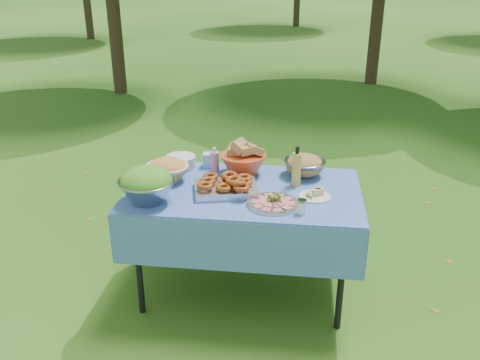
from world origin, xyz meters
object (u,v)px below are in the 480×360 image
Objects in this scene: salad_bowl at (147,185)px; plate_stack at (181,162)px; pasta_bowl_steel at (305,165)px; oil_bottle at (297,166)px; picnic_table at (244,242)px; bread_bowl at (243,159)px; charcuterie_platter at (273,199)px.

salad_bowl is 0.58m from plate_stack.
pasta_bowl_steel is 0.19m from oil_bottle.
plate_stack is at bearing 146.54° from picnic_table.
oil_bottle is (0.36, -0.16, 0.03)m from bread_bowl.
oil_bottle is at bearing 22.27° from salad_bowl.
picnic_table is at bearing 134.72° from charcuterie_platter.
salad_bowl is (-0.55, -0.25, 0.49)m from picnic_table.
bread_bowl is at bearing -177.55° from pasta_bowl_steel.
salad_bowl is at bearing -155.39° from picnic_table.
pasta_bowl_steel is at bearing 36.99° from picnic_table.
bread_bowl is 0.52m from charcuterie_platter.
oil_bottle reaches higher than charcuterie_platter.
oil_bottle is at bearing -23.90° from bread_bowl.
bread_bowl reaches higher than plate_stack.
oil_bottle is at bearing -14.71° from plate_stack.
salad_bowl is 0.73m from bread_bowl.
plate_stack reaches higher than picnic_table.
oil_bottle reaches higher than pasta_bowl_steel.
picnic_table is 0.65m from pasta_bowl_steel.
pasta_bowl_steel is at bearing -2.29° from plate_stack.
charcuterie_platter is 1.21× the size of oil_bottle.
picnic_table is at bearing -161.88° from oil_bottle.
pasta_bowl_steel is at bearing 30.02° from salad_bowl.
salad_bowl reaches higher than pasta_bowl_steel.
picnic_table is 0.55m from bread_bowl.
pasta_bowl_steel reaches higher than picnic_table.
pasta_bowl_steel reaches higher than plate_stack.
pasta_bowl_steel is (0.93, 0.53, -0.04)m from salad_bowl.
pasta_bowl_steel is at bearing 73.76° from oil_bottle.
plate_stack is 0.79× the size of oil_bottle.
picnic_table is 0.50m from charcuterie_platter.
bread_bowl is (0.51, 0.52, -0.01)m from salad_bowl.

